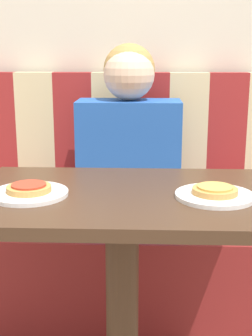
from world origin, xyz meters
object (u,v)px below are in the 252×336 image
at_px(plate_left, 29,193).
at_px(pizza_left, 29,188).
at_px(person, 129,138).
at_px(plate_right, 215,196).
at_px(pizza_right, 215,190).

height_order(plate_left, pizza_left, pizza_left).
xyz_separation_m(person, plate_right, (0.26, -0.63, -0.05)).
bearing_deg(person, plate_right, -67.45).
xyz_separation_m(person, plate_left, (-0.26, -0.63, -0.05)).
relative_size(person, plate_right, 3.35).
xyz_separation_m(pizza_left, pizza_right, (0.52, 0.00, 0.00)).
bearing_deg(plate_right, pizza_left, 180.00).
relative_size(plate_right, pizza_left, 1.75).
bearing_deg(pizza_left, person, 67.45).
distance_m(pizza_left, pizza_right, 0.52).
bearing_deg(pizza_left, plate_right, 0.00).
relative_size(plate_left, plate_right, 1.00).
bearing_deg(pizza_left, plate_left, 0.00).
bearing_deg(plate_right, plate_left, 180.00).
bearing_deg(pizza_right, plate_left, 180.00).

